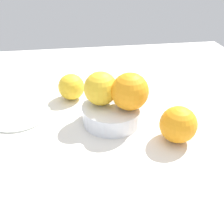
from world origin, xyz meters
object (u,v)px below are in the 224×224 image
orange_in_bowl_1 (130,92)px  orange_loose_1 (178,125)px  fruit_bowl (112,114)px  side_plate (19,113)px  orange_in_bowl_0 (101,88)px  orange_loose_0 (71,87)px

orange_in_bowl_1 → orange_loose_1: size_ratio=1.07×
fruit_bowl → side_plate: fruit_bowl is taller
orange_loose_1 → side_plate: orange_loose_1 is taller
fruit_bowl → orange_in_bowl_1: bearing=-109.9°
fruit_bowl → orange_in_bowl_1: orange_in_bowl_1 is taller
fruit_bowl → orange_in_bowl_0: orange_in_bowl_0 is taller
orange_loose_0 → orange_loose_1: 30.38cm
fruit_bowl → side_plate: (6.04, 22.42, -1.56)cm
orange_loose_0 → side_plate: orange_loose_0 is taller
fruit_bowl → side_plate: 23.27cm
orange_in_bowl_1 → orange_in_bowl_0: bearing=63.8°
orange_in_bowl_1 → orange_loose_0: (13.69, 12.94, -4.82)cm
orange_in_bowl_1 → orange_loose_1: orange_in_bowl_1 is taller
orange_in_bowl_0 → fruit_bowl: bearing=-124.9°
orange_loose_0 → fruit_bowl: bearing=-143.3°
orange_in_bowl_0 → orange_loose_0: bearing=32.7°
orange_in_bowl_0 → orange_loose_1: size_ratio=0.99×
orange_in_bowl_1 → side_plate: orange_in_bowl_1 is taller
orange_loose_1 → side_plate: bearing=66.9°
orange_loose_1 → side_plate: (14.94, 34.96, -3.49)cm
orange_loose_0 → orange_loose_1: bearing=-134.3°
fruit_bowl → orange_in_bowl_0: (1.63, 2.34, 6.05)cm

